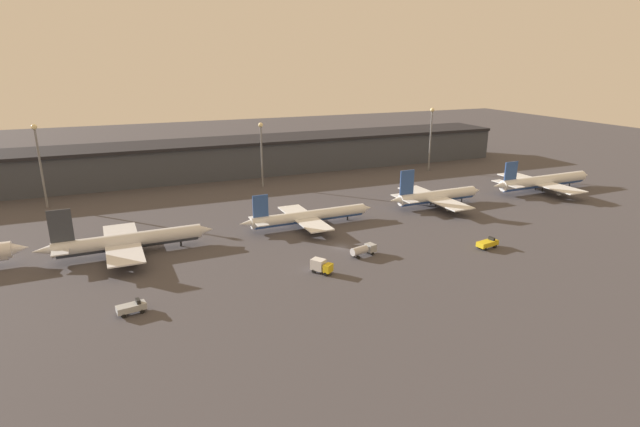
{
  "coord_description": "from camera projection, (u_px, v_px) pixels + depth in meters",
  "views": [
    {
      "loc": [
        -52.76,
        -112.92,
        48.01
      ],
      "look_at": [
        -1.18,
        12.15,
        6.0
      ],
      "focal_mm": 28.0,
      "sensor_mm": 36.0,
      "label": 1
    }
  ],
  "objects": [
    {
      "name": "lamp_post_2",
      "position": [
        431.0,
        132.0,
        218.83
      ],
      "size": [
        1.8,
        1.8,
        27.78
      ],
      "color": "slate",
      "rests_on": "ground"
    },
    {
      "name": "lamp_post_0",
      "position": [
        39.0,
        156.0,
        163.3
      ],
      "size": [
        1.8,
        1.8,
        27.97
      ],
      "color": "slate",
      "rests_on": "ground"
    },
    {
      "name": "service_vehicle_3",
      "position": [
        488.0,
        243.0,
        131.93
      ],
      "size": [
        6.46,
        3.53,
        2.79
      ],
      "rotation": [
        0.0,
        0.0,
        0.17
      ],
      "color": "gold",
      "rests_on": "ground"
    },
    {
      "name": "airplane_4",
      "position": [
        543.0,
        181.0,
        188.91
      ],
      "size": [
        49.01,
        35.32,
        12.57
      ],
      "rotation": [
        0.0,
        0.0,
        0.03
      ],
      "color": "white",
      "rests_on": "ground"
    },
    {
      "name": "service_vehicle_1",
      "position": [
        363.0,
        250.0,
        126.59
      ],
      "size": [
        7.34,
        3.94,
        2.79
      ],
      "rotation": [
        0.0,
        0.0,
        0.23
      ],
      "color": "#9EA3A8",
      "rests_on": "ground"
    },
    {
      "name": "service_vehicle_4",
      "position": [
        132.0,
        308.0,
        97.93
      ],
      "size": [
        5.85,
        3.3,
        2.77
      ],
      "rotation": [
        0.0,
        0.0,
        0.17
      ],
      "color": "#9EA3A8",
      "rests_on": "ground"
    },
    {
      "name": "service_vehicle_5",
      "position": [
        321.0,
        266.0,
        116.45
      ],
      "size": [
        4.82,
        5.44,
        3.27
      ],
      "rotation": [
        0.0,
        0.0,
        -0.95
      ],
      "color": "gold",
      "rests_on": "ground"
    },
    {
      "name": "airplane_2",
      "position": [
        308.0,
        216.0,
        149.21
      ],
      "size": [
        42.97,
        27.25,
        11.19
      ],
      "rotation": [
        0.0,
        0.0,
        0.03
      ],
      "color": "white",
      "rests_on": "ground"
    },
    {
      "name": "ground",
      "position": [
        341.0,
        247.0,
        133.14
      ],
      "size": [
        600.0,
        600.0,
        0.0
      ],
      "primitive_type": "plane",
      "color": "#423F44"
    },
    {
      "name": "airplane_3",
      "position": [
        436.0,
        196.0,
        169.55
      ],
      "size": [
        37.65,
        32.44,
        13.49
      ],
      "rotation": [
        0.0,
        0.0,
        0.03
      ],
      "color": "white",
      "rests_on": "ground"
    },
    {
      "name": "terminal_building",
      "position": [
        247.0,
        156.0,
        217.71
      ],
      "size": [
        241.99,
        25.47,
        14.96
      ],
      "color": "#3D424C",
      "rests_on": "ground"
    },
    {
      "name": "airplane_1",
      "position": [
        128.0,
        241.0,
        127.51
      ],
      "size": [
        43.7,
        32.14,
        13.63
      ],
      "rotation": [
        0.0,
        0.0,
        0.03
      ],
      "color": "silver",
      "rests_on": "ground"
    },
    {
      "name": "lamp_post_1",
      "position": [
        261.0,
        146.0,
        191.22
      ],
      "size": [
        1.8,
        1.8,
        24.99
      ],
      "color": "slate",
      "rests_on": "ground"
    }
  ]
}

